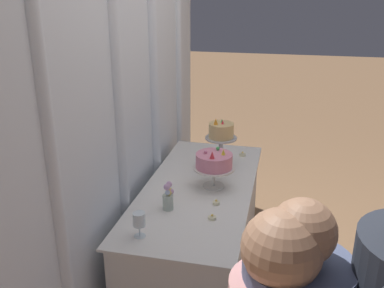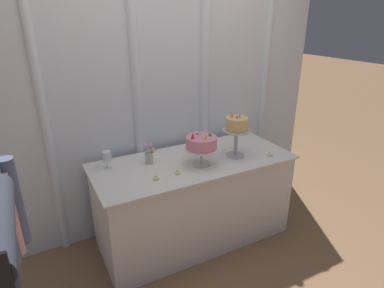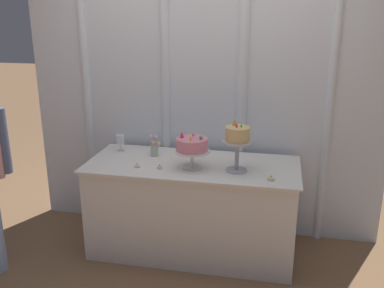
% 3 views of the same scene
% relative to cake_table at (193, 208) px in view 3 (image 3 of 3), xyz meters
% --- Properties ---
extents(ground_plane, '(24.00, 24.00, 0.00)m').
position_rel_cake_table_xyz_m(ground_plane, '(0.00, -0.10, -0.39)').
color(ground_plane, '#846042').
extents(draped_curtain, '(3.16, 0.18, 2.64)m').
position_rel_cake_table_xyz_m(draped_curtain, '(0.00, 0.44, 1.04)').
color(draped_curtain, silver).
rests_on(draped_curtain, ground_plane).
extents(cake_table, '(1.71, 0.74, 0.79)m').
position_rel_cake_table_xyz_m(cake_table, '(0.00, 0.00, 0.00)').
color(cake_table, white).
rests_on(cake_table, ground_plane).
extents(cake_display_nearleft, '(0.28, 0.28, 0.29)m').
position_rel_cake_table_xyz_m(cake_display_nearleft, '(0.02, -0.10, 0.58)').
color(cake_display_nearleft, silver).
rests_on(cake_display_nearleft, cake_table).
extents(cake_display_nearright, '(0.24, 0.24, 0.40)m').
position_rel_cake_table_xyz_m(cake_display_nearright, '(0.36, -0.09, 0.66)').
color(cake_display_nearright, '#B2B2B7').
rests_on(cake_display_nearright, cake_table).
extents(wine_glass, '(0.07, 0.07, 0.15)m').
position_rel_cake_table_xyz_m(wine_glass, '(-0.69, 0.19, 0.50)').
color(wine_glass, silver).
rests_on(wine_glass, cake_table).
extents(flower_vase, '(0.10, 0.07, 0.19)m').
position_rel_cake_table_xyz_m(flower_vase, '(-0.35, 0.12, 0.48)').
color(flower_vase, '#B2C1B2').
rests_on(flower_vase, cake_table).
extents(tealight_far_left, '(0.05, 0.05, 0.03)m').
position_rel_cake_table_xyz_m(tealight_far_left, '(-0.41, -0.17, 0.40)').
color(tealight_far_left, beige).
rests_on(tealight_far_left, cake_table).
extents(tealight_near_left, '(0.04, 0.04, 0.04)m').
position_rel_cake_table_xyz_m(tealight_near_left, '(-0.23, -0.16, 0.40)').
color(tealight_near_left, beige).
rests_on(tealight_near_left, cake_table).
extents(tealight_near_right, '(0.05, 0.05, 0.04)m').
position_rel_cake_table_xyz_m(tealight_near_right, '(0.63, -0.23, 0.40)').
color(tealight_near_right, beige).
rests_on(tealight_near_right, cake_table).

